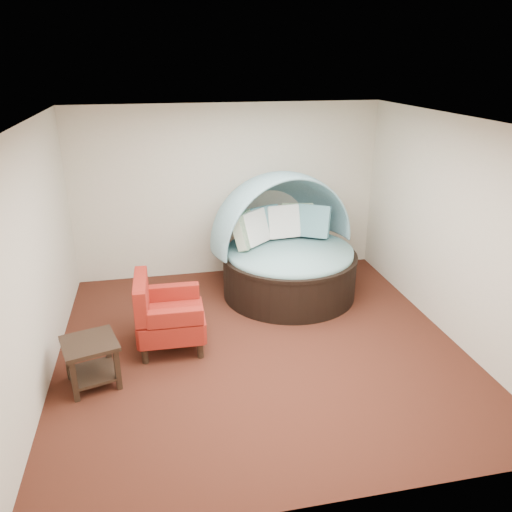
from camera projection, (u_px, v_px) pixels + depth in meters
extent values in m
plane|color=#4C2115|center=(260.00, 346.00, 6.39)|extent=(5.00, 5.00, 0.00)
plane|color=beige|center=(228.00, 192.00, 8.15)|extent=(5.00, 0.00, 5.00)
plane|color=beige|center=(332.00, 360.00, 3.60)|extent=(5.00, 0.00, 5.00)
plane|color=beige|center=(35.00, 259.00, 5.41)|extent=(0.00, 5.00, 5.00)
plane|color=beige|center=(452.00, 230.00, 6.35)|extent=(0.00, 5.00, 5.00)
plane|color=white|center=(260.00, 121.00, 5.36)|extent=(5.00, 5.00, 0.00)
cylinder|color=black|center=(289.00, 275.00, 7.70)|extent=(2.47, 2.47, 0.62)
cylinder|color=black|center=(290.00, 255.00, 7.57)|extent=(2.50, 2.50, 0.06)
cylinder|color=#7DACB0|center=(290.00, 253.00, 7.56)|extent=(2.34, 2.34, 0.13)
cube|color=#3B6F4E|center=(244.00, 230.00, 7.49)|extent=(0.52, 0.59, 0.54)
cube|color=white|center=(254.00, 228.00, 7.60)|extent=(0.58, 0.56, 0.54)
cube|color=#64A1AE|center=(265.00, 223.00, 7.83)|extent=(0.59, 0.48, 0.54)
cube|color=white|center=(283.00, 222.00, 7.89)|extent=(0.54, 0.34, 0.54)
cube|color=#3B6F4E|center=(297.00, 219.00, 8.00)|extent=(0.57, 0.40, 0.54)
cube|color=#64A1AE|center=(313.00, 221.00, 7.91)|extent=(0.59, 0.51, 0.54)
cylinder|color=olive|center=(178.00, 331.00, 6.69)|extent=(0.56, 0.56, 0.06)
torus|color=olive|center=(177.00, 324.00, 6.65)|extent=(0.63, 0.63, 0.16)
cylinder|color=slate|center=(177.00, 325.00, 6.66)|extent=(0.37, 0.37, 0.09)
cylinder|color=black|center=(145.00, 356.00, 6.00)|extent=(0.08, 0.08, 0.20)
cylinder|color=black|center=(146.00, 328.00, 6.61)|extent=(0.08, 0.08, 0.20)
cylinder|color=black|center=(200.00, 350.00, 6.11)|extent=(0.08, 0.08, 0.20)
cylinder|color=black|center=(196.00, 324.00, 6.72)|extent=(0.08, 0.08, 0.20)
cube|color=maroon|center=(171.00, 322.00, 6.27)|extent=(0.85, 0.85, 0.29)
cube|color=maroon|center=(141.00, 296.00, 6.07)|extent=(0.17, 0.84, 0.49)
cube|color=maroon|center=(175.00, 318.00, 5.86)|extent=(0.67, 0.15, 0.20)
cube|color=maroon|center=(173.00, 292.00, 6.51)|extent=(0.67, 0.15, 0.20)
cube|color=black|center=(89.00, 343.00, 5.46)|extent=(0.71, 0.71, 0.05)
cube|color=black|center=(93.00, 373.00, 5.60)|extent=(0.62, 0.62, 0.03)
cube|color=black|center=(74.00, 381.00, 5.27)|extent=(0.07, 0.07, 0.50)
cube|color=black|center=(68.00, 360.00, 5.65)|extent=(0.07, 0.07, 0.50)
cube|color=black|center=(118.00, 370.00, 5.47)|extent=(0.07, 0.07, 0.50)
cube|color=black|center=(108.00, 350.00, 5.85)|extent=(0.07, 0.07, 0.50)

